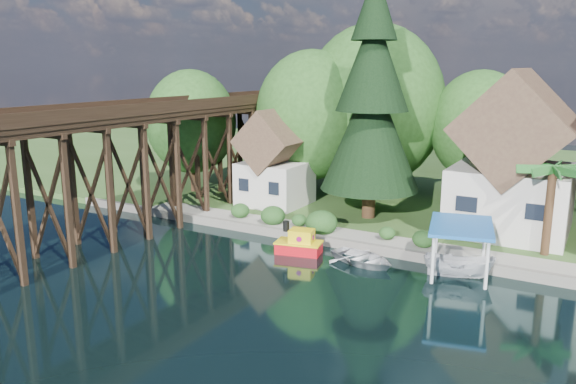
# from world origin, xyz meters

# --- Properties ---
(ground) EXTENTS (140.00, 140.00, 0.00)m
(ground) POSITION_xyz_m (0.00, 0.00, 0.00)
(ground) COLOR black
(ground) RESTS_ON ground
(bank) EXTENTS (140.00, 52.00, 0.50)m
(bank) POSITION_xyz_m (0.00, 34.00, 0.25)
(bank) COLOR #335120
(bank) RESTS_ON ground
(seawall) EXTENTS (60.00, 0.40, 0.62)m
(seawall) POSITION_xyz_m (4.00, 8.00, 0.31)
(seawall) COLOR slate
(seawall) RESTS_ON ground
(promenade) EXTENTS (50.00, 2.60, 0.06)m
(promenade) POSITION_xyz_m (6.00, 9.30, 0.53)
(promenade) COLOR gray
(promenade) RESTS_ON bank
(trestle_bridge) EXTENTS (4.12, 44.18, 9.30)m
(trestle_bridge) POSITION_xyz_m (-16.00, 5.17, 5.35)
(trestle_bridge) COLOR black
(trestle_bridge) RESTS_ON ground
(house_left) EXTENTS (7.64, 8.64, 11.02)m
(house_left) POSITION_xyz_m (7.00, 16.00, 5.14)
(house_left) COLOR beige
(house_left) RESTS_ON bank
(shed) EXTENTS (5.09, 5.40, 7.85)m
(shed) POSITION_xyz_m (-11.00, 14.50, 3.83)
(shed) COLOR beige
(shed) RESTS_ON bank
(bg_trees) EXTENTS (49.90, 13.30, 10.57)m
(bg_trees) POSITION_xyz_m (1.00, 21.25, 7.29)
(bg_trees) COLOR #382314
(bg_trees) RESTS_ON bank
(shrubs) EXTENTS (15.76, 2.47, 1.70)m
(shrubs) POSITION_xyz_m (-4.60, 9.26, 1.23)
(shrubs) COLOR #1C4418
(shrubs) RESTS_ON bank
(conifer) EXTENTS (7.26, 7.26, 17.86)m
(conifer) POSITION_xyz_m (-2.74, 14.41, 9.10)
(conifer) COLOR #382314
(conifer) RESTS_ON bank
(palm_tree) EXTENTS (4.41, 4.41, 5.80)m
(palm_tree) POSITION_xyz_m (9.76, 11.68, 5.56)
(palm_tree) COLOR #382314
(palm_tree) RESTS_ON bank
(tugboat) EXTENTS (3.16, 2.16, 2.10)m
(tugboat) POSITION_xyz_m (-3.92, 5.73, 0.63)
(tugboat) COLOR red
(tugboat) RESTS_ON ground
(boat_white_a) EXTENTS (4.91, 4.11, 0.87)m
(boat_white_a) POSITION_xyz_m (0.33, 5.96, 0.44)
(boat_white_a) COLOR silver
(boat_white_a) RESTS_ON ground
(boat_canopy) EXTENTS (4.30, 5.44, 3.11)m
(boat_canopy) POSITION_xyz_m (5.86, 6.51, 1.33)
(boat_canopy) COLOR silver
(boat_canopy) RESTS_ON ground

